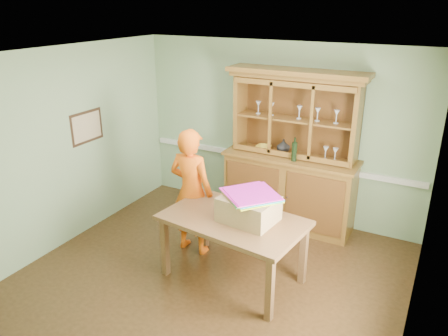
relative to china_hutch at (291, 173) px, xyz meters
The scene contains 14 objects.
floor 1.95m from the china_hutch, 100.98° to the right, with size 4.50×4.50×0.00m, color #4D3219.
ceiling 2.58m from the china_hutch, 100.98° to the right, with size 4.50×4.50×0.00m, color white.
wall_back 0.68m from the china_hutch, 141.56° to the left, with size 4.50×4.50×0.00m, color #84A47B.
wall_left 3.16m from the china_hutch, 146.17° to the right, with size 4.00×4.00×0.00m, color #84A47B.
wall_right 2.64m from the china_hutch, 42.16° to the right, with size 4.00×4.00×0.00m, color #84A47B.
wall_front 3.79m from the china_hutch, 95.15° to the right, with size 4.50×4.50×0.00m, color #84A47B.
chair_rail 0.42m from the china_hutch, 144.27° to the left, with size 4.41×0.05×0.08m, color silver.
framed_map 3.03m from the china_hutch, 150.81° to the right, with size 0.03×0.60×0.46m.
window_panel 2.86m from the china_hutch, 47.04° to the right, with size 0.03×0.96×1.36m.
china_hutch is the anchor object (origin of this frame).
dining_table 1.70m from the china_hutch, 93.14° to the right, with size 1.76×1.18×0.83m.
cardboard_box 1.66m from the china_hutch, 87.19° to the right, with size 0.62×0.50×0.29m, color #9F7E52.
kite_stack 1.66m from the china_hutch, 86.76° to the right, with size 0.76×0.76×0.05m.
person 1.62m from the china_hutch, 123.56° to the right, with size 0.63×0.41×1.73m, color orange.
Camera 1 is at (2.31, -4.06, 3.24)m, focal length 35.00 mm.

